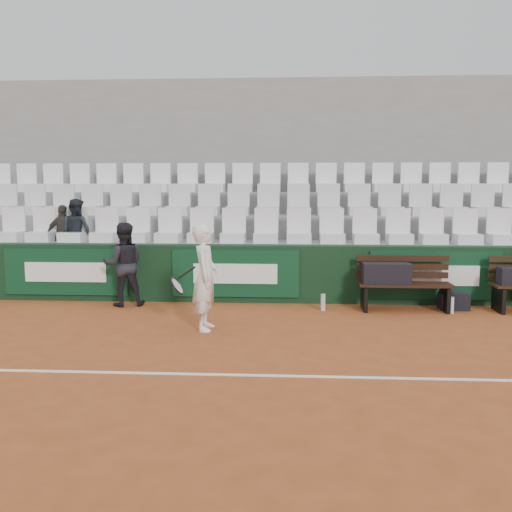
% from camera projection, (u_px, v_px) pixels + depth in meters
% --- Properties ---
extents(ground, '(80.00, 80.00, 0.00)m').
position_uv_depth(ground, '(219.00, 375.00, 6.11)').
color(ground, '#A24D24').
rests_on(ground, ground).
extents(court_baseline, '(18.00, 0.06, 0.01)m').
position_uv_depth(court_baseline, '(219.00, 375.00, 6.11)').
color(court_baseline, white).
rests_on(court_baseline, ground).
extents(back_barrier, '(18.00, 0.34, 1.00)m').
position_uv_depth(back_barrier, '(251.00, 273.00, 10.00)').
color(back_barrier, '#103219').
rests_on(back_barrier, ground).
extents(grandstand_tier_front, '(18.00, 0.95, 1.00)m').
position_uv_depth(grandstand_tier_front, '(250.00, 268.00, 10.63)').
color(grandstand_tier_front, gray).
rests_on(grandstand_tier_front, ground).
extents(grandstand_tier_mid, '(18.00, 0.95, 1.45)m').
position_uv_depth(grandstand_tier_mid, '(254.00, 251.00, 11.55)').
color(grandstand_tier_mid, gray).
rests_on(grandstand_tier_mid, ground).
extents(grandstand_tier_back, '(18.00, 0.95, 1.90)m').
position_uv_depth(grandstand_tier_back, '(256.00, 236.00, 12.46)').
color(grandstand_tier_back, gray).
rests_on(grandstand_tier_back, ground).
extents(grandstand_rear_wall, '(18.00, 0.30, 4.40)m').
position_uv_depth(grandstand_rear_wall, '(258.00, 179.00, 12.93)').
color(grandstand_rear_wall, gray).
rests_on(grandstand_rear_wall, ground).
extents(seat_row_front, '(11.90, 0.44, 0.63)m').
position_uv_depth(seat_row_front, '(249.00, 225.00, 10.36)').
color(seat_row_front, white).
rests_on(seat_row_front, grandstand_tier_front).
extents(seat_row_mid, '(11.90, 0.44, 0.63)m').
position_uv_depth(seat_row_mid, '(253.00, 199.00, 11.25)').
color(seat_row_mid, silver).
rests_on(seat_row_mid, grandstand_tier_mid).
extents(seat_row_back, '(11.90, 0.44, 0.63)m').
position_uv_depth(seat_row_back, '(256.00, 177.00, 12.14)').
color(seat_row_back, white).
rests_on(seat_row_back, grandstand_tier_back).
extents(bench_left, '(1.50, 0.56, 0.45)m').
position_uv_depth(bench_left, '(404.00, 297.00, 9.29)').
color(bench_left, black).
rests_on(bench_left, ground).
extents(sports_bag_left, '(0.77, 0.34, 0.33)m').
position_uv_depth(sports_bag_left, '(387.00, 273.00, 9.26)').
color(sports_bag_left, black).
rests_on(sports_bag_left, bench_left).
extents(sports_bag_ground, '(0.47, 0.29, 0.28)m').
position_uv_depth(sports_bag_ground, '(454.00, 301.00, 9.37)').
color(sports_bag_ground, black).
rests_on(sports_bag_ground, ground).
extents(water_bottle_near, '(0.08, 0.08, 0.27)m').
position_uv_depth(water_bottle_near, '(323.00, 302.00, 9.30)').
color(water_bottle_near, silver).
rests_on(water_bottle_near, ground).
extents(water_bottle_far, '(0.07, 0.07, 0.27)m').
position_uv_depth(water_bottle_far, '(452.00, 305.00, 9.07)').
color(water_bottle_far, silver).
rests_on(water_bottle_far, ground).
extents(tennis_player, '(0.68, 0.55, 1.50)m').
position_uv_depth(tennis_player, '(205.00, 277.00, 7.99)').
color(tennis_player, white).
rests_on(tennis_player, ground).
extents(ball_kid, '(0.82, 0.72, 1.42)m').
position_uv_depth(ball_kid, '(124.00, 264.00, 9.62)').
color(ball_kid, black).
rests_on(ball_kid, ground).
extents(spectator_b, '(0.68, 0.33, 1.13)m').
position_uv_depth(spectator_b, '(63.00, 211.00, 10.59)').
color(spectator_b, '#36302B').
rests_on(spectator_b, grandstand_tier_front).
extents(spectator_c, '(0.74, 0.68, 1.24)m').
position_uv_depth(spectator_c, '(76.00, 208.00, 10.57)').
color(spectator_c, '#1D232C').
rests_on(spectator_c, grandstand_tier_front).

